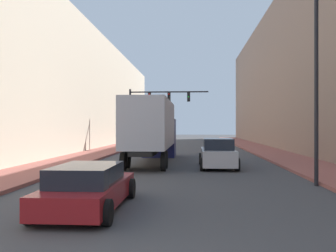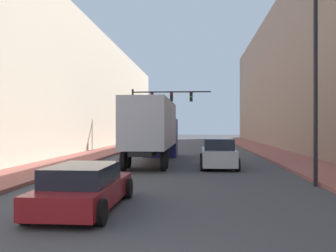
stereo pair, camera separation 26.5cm
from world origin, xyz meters
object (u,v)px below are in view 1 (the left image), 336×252
Objects in this scene: semi_truck at (153,129)px; traffic_signal_gantry at (152,106)px; suv_car at (218,154)px; street_lamp at (316,58)px; sedan_car at (88,188)px.

traffic_signal_gantry is (-1.48, 12.86, 2.21)m from semi_truck.
suv_car is 0.59× the size of traffic_signal_gantry.
sedan_car is at bearing -148.80° from street_lamp.
sedan_car is 0.60× the size of traffic_signal_gantry.
sedan_car is 0.59× the size of street_lamp.
semi_truck reaches higher than suv_car.
suv_car is (4.32, 10.97, 0.17)m from sedan_car.
street_lamp reaches higher than traffic_signal_gantry.
suv_car is 16.96m from traffic_signal_gantry.
street_lamp is at bearing -67.86° from traffic_signal_gantry.
street_lamp is at bearing -50.57° from semi_truck.
traffic_signal_gantry is at bearing 109.25° from suv_car.
suv_car is at bearing -34.90° from semi_truck.
sedan_car is 26.91m from traffic_signal_gantry.
suv_car is at bearing -70.75° from traffic_signal_gantry.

